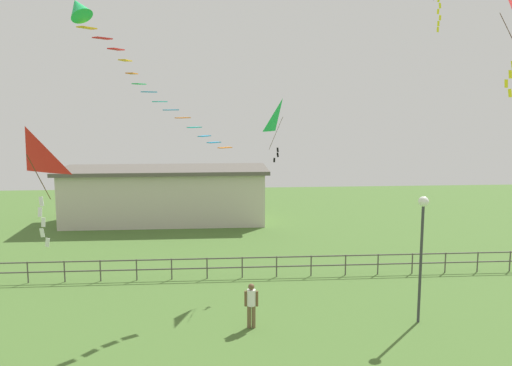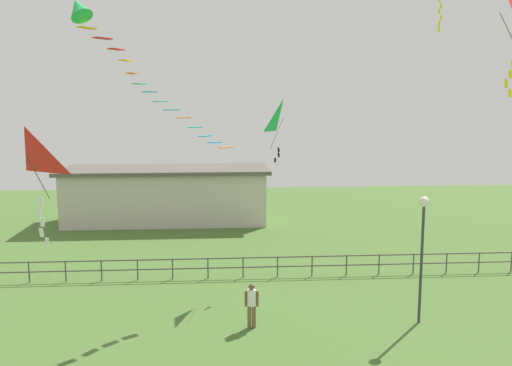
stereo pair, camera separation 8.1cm
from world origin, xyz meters
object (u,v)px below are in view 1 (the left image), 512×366
at_px(person_3, 251,302).
at_px(kite_2, 28,158).
at_px(lamppost, 422,232).
at_px(kite_4, 282,118).
at_px(kite_3, 500,16).
at_px(streamer_kite, 100,31).

bearing_deg(person_3, kite_2, -125.87).
bearing_deg(kite_2, lamppost, 32.18).
bearing_deg(kite_4, kite_3, -69.79).
relative_size(lamppost, kite_2, 1.84).
height_order(kite_4, streamer_kite, streamer_kite).
bearing_deg(lamppost, kite_3, -94.59).
relative_size(kite_2, kite_3, 0.96).
relative_size(kite_3, kite_4, 0.96).
relative_size(lamppost, person_3, 2.86).
height_order(kite_3, kite_4, kite_3).
bearing_deg(kite_3, lamppost, 85.41).
height_order(kite_2, kite_3, kite_3).
distance_m(lamppost, person_3, 6.44).
height_order(kite_3, streamer_kite, streamer_kite).
height_order(person_3, kite_2, kite_2).
height_order(person_3, streamer_kite, streamer_kite).
bearing_deg(streamer_kite, lamppost, 10.51).
xyz_separation_m(kite_2, streamer_kite, (0.55, 4.95, 3.09)).
xyz_separation_m(lamppost, streamer_kite, (-10.38, -1.92, 6.45)).
distance_m(kite_3, streamer_kite, 10.48).
bearing_deg(streamer_kite, person_3, 23.29).
height_order(person_3, kite_4, kite_4).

